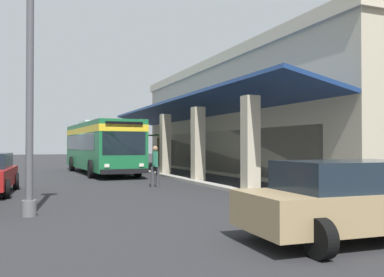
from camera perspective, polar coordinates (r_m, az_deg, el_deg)
ground at (r=28.53m, az=2.17°, el=-4.47°), size 120.00×120.00×0.00m
curb_strip at (r=24.89m, az=-4.43°, el=-4.84°), size 30.17×0.50×0.12m
plaza_building at (r=29.26m, az=13.87°, el=2.67°), size 25.44×16.19×7.15m
transit_bus at (r=26.77m, az=-12.34°, el=-0.71°), size 11.31×3.15×3.34m
parked_sedan_tan at (r=8.41m, az=21.33°, el=-7.74°), size 2.58×4.48×1.47m
pedestrian at (r=17.71m, az=-5.04°, el=-3.45°), size 0.64×0.41×1.73m
potted_palm at (r=30.01m, az=-4.66°, el=-3.16°), size 1.92×1.69×2.62m
lot_light_pole at (r=11.29m, az=-21.19°, el=9.19°), size 0.60×0.60×6.93m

